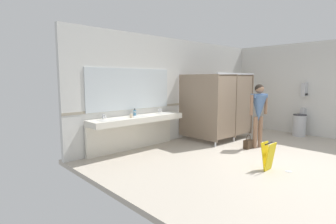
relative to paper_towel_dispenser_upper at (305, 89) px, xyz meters
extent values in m
cube|color=#B2A899|center=(-3.23, -0.49, -1.52)|extent=(7.21, 6.33, 0.10)
cube|color=silver|center=(-3.23, 2.43, 0.01)|extent=(7.21, 0.12, 2.96)
cube|color=silver|center=(0.13, -0.49, 0.01)|extent=(0.12, 6.33, 2.96)
cube|color=#9E937F|center=(-3.23, 2.37, -0.42)|extent=(7.21, 0.01, 0.06)
cube|color=silver|center=(-5.07, 2.07, -0.66)|extent=(2.58, 0.56, 0.14)
cube|color=silver|center=(-5.07, 2.31, -1.10)|extent=(2.58, 0.08, 0.74)
cube|color=beige|center=(-5.93, 2.04, -0.64)|extent=(0.42, 0.31, 0.11)
cylinder|color=silver|center=(-5.93, 2.26, -0.54)|extent=(0.04, 0.04, 0.11)
cylinder|color=silver|center=(-5.93, 2.21, -0.49)|extent=(0.03, 0.11, 0.03)
sphere|color=silver|center=(-5.86, 2.27, -0.56)|extent=(0.04, 0.04, 0.04)
cube|color=beige|center=(-5.07, 2.04, -0.64)|extent=(0.42, 0.31, 0.11)
cylinder|color=silver|center=(-5.07, 2.26, -0.54)|extent=(0.04, 0.04, 0.11)
cylinder|color=silver|center=(-5.07, 2.21, -0.49)|extent=(0.03, 0.11, 0.03)
sphere|color=silver|center=(-5.00, 2.27, -0.56)|extent=(0.04, 0.04, 0.04)
cube|color=beige|center=(-4.21, 2.04, -0.64)|extent=(0.42, 0.31, 0.11)
cylinder|color=silver|center=(-4.21, 2.26, -0.54)|extent=(0.04, 0.04, 0.11)
cylinder|color=silver|center=(-4.21, 2.21, -0.49)|extent=(0.03, 0.11, 0.03)
sphere|color=silver|center=(-4.14, 2.27, -0.56)|extent=(0.04, 0.04, 0.04)
cube|color=silver|center=(-5.07, 2.36, 0.08)|extent=(2.48, 0.02, 1.04)
cube|color=#84705B|center=(-3.32, 1.64, -0.44)|extent=(0.03, 1.42, 1.81)
cylinder|color=silver|center=(-3.32, 0.99, -1.41)|extent=(0.05, 0.05, 0.12)
cube|color=#84705B|center=(-2.44, 1.64, -0.44)|extent=(0.03, 1.42, 1.81)
cylinder|color=silver|center=(-2.44, 0.99, -1.41)|extent=(0.05, 0.05, 0.12)
cube|color=#84705B|center=(-1.56, 1.64, -0.44)|extent=(0.03, 1.42, 1.81)
cylinder|color=silver|center=(-1.56, 0.99, -1.41)|extent=(0.05, 0.05, 0.12)
cube|color=#84705B|center=(-2.88, 0.96, -0.44)|extent=(0.80, 0.05, 1.71)
cube|color=#84705B|center=(-2.00, 0.96, -0.44)|extent=(0.80, 0.03, 1.71)
cube|color=#B7BABF|center=(-2.44, 0.96, 0.48)|extent=(1.82, 0.04, 0.04)
cube|color=#B7BABF|center=(0.00, 0.00, 0.00)|extent=(0.34, 0.12, 0.43)
cube|color=black|center=(0.00, -0.06, -0.15)|extent=(0.26, 0.01, 0.06)
cube|color=#B7BABF|center=(0.00, 0.00, -0.79)|extent=(0.32, 0.12, 0.39)
cube|color=black|center=(0.00, -0.06, -0.92)|extent=(0.24, 0.01, 0.06)
cylinder|color=#B7BABF|center=(-0.28, 0.00, -1.14)|extent=(0.39, 0.39, 0.66)
cylinder|color=#333338|center=(-0.28, 0.00, -0.79)|extent=(0.40, 0.40, 0.03)
cylinder|color=#8C664C|center=(-2.48, 0.17, -1.06)|extent=(0.11, 0.11, 0.82)
cylinder|color=#8C664C|center=(-2.65, 0.22, -1.06)|extent=(0.11, 0.11, 0.82)
cone|color=#4C6B99|center=(-2.57, 0.19, -0.42)|extent=(0.50, 0.50, 0.70)
cube|color=#4C6B99|center=(-2.57, 0.19, -0.10)|extent=(0.47, 0.28, 0.10)
cylinder|color=#8C664C|center=(-2.33, 0.12, -0.33)|extent=(0.08, 0.08, 0.52)
cylinder|color=#8C664C|center=(-2.81, 0.26, -0.33)|extent=(0.08, 0.08, 0.52)
sphere|color=#8C664C|center=(-2.57, 0.19, 0.07)|extent=(0.22, 0.22, 0.22)
sphere|color=black|center=(-2.56, 0.20, 0.09)|extent=(0.23, 0.23, 0.23)
cube|color=#3F2D1E|center=(-2.85, 0.29, -1.36)|extent=(0.27, 0.14, 0.23)
torus|color=#3F2D1E|center=(-2.85, 0.29, -1.20)|extent=(0.20, 0.02, 0.20)
cylinder|color=teal|center=(-5.04, 2.24, -0.52)|extent=(0.07, 0.07, 0.14)
cylinder|color=black|center=(-5.04, 2.24, -0.43)|extent=(0.03, 0.03, 0.04)
cylinder|color=beige|center=(-5.33, 1.99, -0.55)|extent=(0.07, 0.07, 0.09)
cube|color=yellow|center=(-4.06, -0.88, -1.19)|extent=(0.28, 0.10, 0.56)
cube|color=yellow|center=(-4.06, -0.79, -1.19)|extent=(0.28, 0.10, 0.56)
cylinder|color=black|center=(-4.06, -0.83, -0.93)|extent=(0.28, 0.02, 0.02)
cylinder|color=#B7BABF|center=(-3.81, -1.15, -1.47)|extent=(0.14, 0.14, 0.01)
camera|label=1|loc=(-8.91, -3.16, 0.32)|focal=28.02mm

